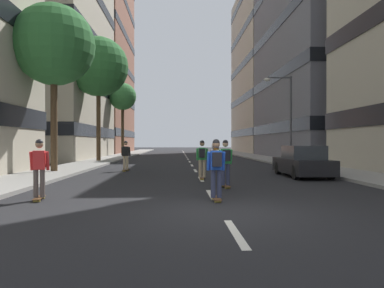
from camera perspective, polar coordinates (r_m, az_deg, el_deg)
ground_plane at (r=37.72m, az=-0.67°, el=-2.30°), size 173.56×173.56×0.00m
sidewalk_left at (r=41.85m, az=-11.49°, el=-1.96°), size 3.00×79.55×0.14m
sidewalk_right at (r=42.25m, az=9.76°, el=-1.94°), size 3.00×79.55×0.14m
lane_markings at (r=39.29m, az=-0.74°, el=-2.20°), size 0.16×67.20×0.01m
building_left_far at (r=63.52m, az=-18.39°, el=12.98°), size 18.05×21.52×31.19m
building_right_mid at (r=44.02m, az=24.33°, el=12.16°), size 18.05×21.04×21.37m
building_right_far at (r=63.69m, az=15.66°, el=10.93°), size 18.05×20.23×26.80m
parked_car_near at (r=18.75m, az=16.80°, el=-2.76°), size 1.82×4.40×1.52m
street_tree_near at (r=32.69m, az=-14.33°, el=11.52°), size 5.03×5.03×10.48m
street_tree_mid at (r=21.84m, az=-20.67°, el=14.16°), size 4.38×4.38×9.02m
street_tree_far at (r=45.91m, az=-10.74°, el=7.17°), size 3.31×3.31×8.82m
streetlamp_right at (r=28.50m, az=14.40°, el=5.19°), size 2.13×0.30×6.50m
skater_0 at (r=39.42m, az=3.80°, el=-0.76°), size 0.55×0.91×1.78m
skater_1 at (r=16.67m, az=1.58°, el=-2.04°), size 0.55×0.91×1.78m
skater_2 at (r=13.64m, az=5.25°, el=-2.55°), size 0.55×0.92×1.78m
skater_3 at (r=46.92m, az=3.42°, el=-0.56°), size 0.54×0.91×1.78m
skater_4 at (r=11.53m, az=-22.66°, el=-3.24°), size 0.56×0.92×1.78m
skater_5 at (r=21.78m, az=-10.26°, el=-1.59°), size 0.56×0.92×1.78m
skater_6 at (r=10.56m, az=3.80°, el=-3.38°), size 0.54×0.91×1.78m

